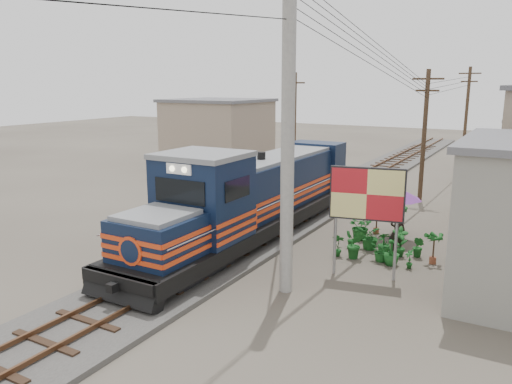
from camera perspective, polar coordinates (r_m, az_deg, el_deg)
The scene contains 14 objects.
ground at distance 17.84m, azimuth -6.10°, elevation -8.35°, with size 120.00×120.00×0.00m, color #473F35.
ballast at distance 26.22m, azimuth 6.71°, elevation -1.43°, with size 3.60×70.00×0.16m, color #595651.
track at distance 26.17m, azimuth 6.72°, elevation -1.04°, with size 1.15×70.00×0.12m.
locomotive at distance 20.30m, azimuth -0.19°, elevation -0.73°, with size 2.85×15.53×3.85m.
utility_pole_main at distance 14.51m, azimuth 3.67°, elevation 7.25°, with size 0.40×0.40×10.00m.
wooden_pole_mid at distance 28.13m, azimuth 18.68°, elevation 6.39°, with size 1.60×0.24×7.00m.
wooden_pole_far at distance 41.87m, azimuth 22.90°, elevation 8.17°, with size 1.60×0.24×7.50m.
wooden_pole_left at distance 34.91m, azimuth 4.43°, elevation 8.03°, with size 1.60×0.24×7.00m.
power_lines at distance 24.18m, azimuth 5.41°, elevation 15.33°, with size 9.65×19.00×3.30m.
shophouse_left at distance 35.73m, azimuth -4.31°, elevation 6.41°, with size 6.30×6.30×5.20m.
billboard at distance 16.34m, azimuth 12.56°, elevation -0.55°, with size 2.36×0.60×3.68m.
market_umbrella at distance 20.83m, azimuth 15.80°, elevation -0.15°, with size 2.04×2.04×2.21m.
vendor at distance 19.76m, azimuth 15.88°, elevation -4.31°, with size 0.57×0.37×1.56m, color black.
plant_nursery at distance 19.55m, azimuth 13.09°, elevation -5.19°, with size 3.46×3.29×1.12m.
Camera 1 is at (9.83, -13.50, 6.28)m, focal length 35.00 mm.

